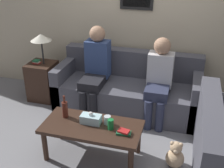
% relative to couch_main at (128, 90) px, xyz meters
% --- Properties ---
extents(ground_plane, '(16.00, 16.00, 0.00)m').
position_rel_couch_main_xyz_m(ground_plane, '(0.00, -0.50, -0.30)').
color(ground_plane, gray).
extents(wall_back, '(9.00, 0.08, 2.60)m').
position_rel_couch_main_xyz_m(wall_back, '(0.00, 0.45, 1.01)').
color(wall_back, beige).
rests_on(wall_back, ground_plane).
extents(couch_main, '(2.08, 0.83, 0.83)m').
position_rel_couch_main_xyz_m(couch_main, '(0.00, 0.00, 0.00)').
color(couch_main, '#4C4C56').
rests_on(couch_main, ground_plane).
extents(coffee_table, '(1.11, 0.53, 0.43)m').
position_rel_couch_main_xyz_m(coffee_table, '(-0.14, -1.20, 0.07)').
color(coffee_table, '#382319').
rests_on(coffee_table, ground_plane).
extents(side_table_with_lamp, '(0.41, 0.41, 1.07)m').
position_rel_couch_main_xyz_m(side_table_with_lamp, '(-1.36, -0.08, 0.07)').
color(side_table_with_lamp, '#382319').
rests_on(side_table_with_lamp, ground_plane).
extents(wine_bottle, '(0.07, 0.07, 0.28)m').
position_rel_couch_main_xyz_m(wine_bottle, '(-0.50, -1.12, 0.24)').
color(wine_bottle, '#562319').
rests_on(wine_bottle, coffee_table).
extents(drinking_glass, '(0.08, 0.08, 0.10)m').
position_rel_couch_main_xyz_m(drinking_glass, '(0.02, -1.12, 0.18)').
color(drinking_glass, silver).
rests_on(drinking_glass, coffee_table).
extents(book_stack, '(0.16, 0.10, 0.04)m').
position_rel_couch_main_xyz_m(book_stack, '(0.24, -1.26, 0.15)').
color(book_stack, '#237547').
rests_on(book_stack, coffee_table).
extents(soda_can, '(0.07, 0.07, 0.12)m').
position_rel_couch_main_xyz_m(soda_can, '(0.08, -1.21, 0.19)').
color(soda_can, '#197A38').
rests_on(soda_can, coffee_table).
extents(tissue_box, '(0.23, 0.12, 0.15)m').
position_rel_couch_main_xyz_m(tissue_box, '(-0.17, -1.16, 0.19)').
color(tissue_box, silver).
rests_on(tissue_box, coffee_table).
extents(person_left, '(0.34, 0.64, 1.23)m').
position_rel_couch_main_xyz_m(person_left, '(-0.46, -0.13, 0.37)').
color(person_left, black).
rests_on(person_left, ground_plane).
extents(person_right, '(0.34, 0.57, 1.16)m').
position_rel_couch_main_xyz_m(person_right, '(0.46, -0.18, 0.34)').
color(person_right, '#2D334C').
rests_on(person_right, ground_plane).
extents(teddy_bear, '(0.21, 0.21, 0.33)m').
position_rel_couch_main_xyz_m(teddy_bear, '(0.80, -1.11, -0.16)').
color(teddy_bear, tan).
rests_on(teddy_bear, ground_plane).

